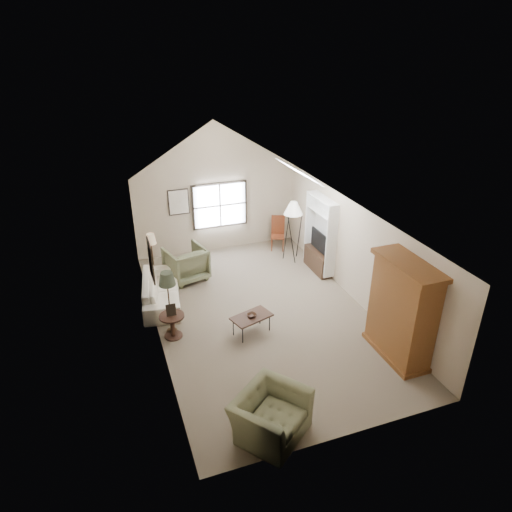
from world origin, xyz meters
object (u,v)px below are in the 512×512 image
object	(u,v)px
sofa	(161,290)
armchair_far	(186,263)
armoire	(402,310)
side_table	(173,326)
coffee_table	(252,324)
side_chair	(278,233)
armchair_near	(271,415)

from	to	relation	value
sofa	armchair_far	xyz separation A→B (m)	(0.85, 0.96, 0.14)
armoire	sofa	world-z (taller)	armoire
armchair_far	side_table	bearing A→B (deg)	56.53
armoire	armchair_far	xyz separation A→B (m)	(-3.53, 4.78, -0.63)
armchair_far	coffee_table	distance (m)	3.17
armoire	side_chair	xyz separation A→B (m)	(-0.42, 5.71, -0.56)
sofa	armchair_far	world-z (taller)	armchair_far
armchair_far	side_chair	world-z (taller)	side_chair
sofa	armchair_near	world-z (taller)	armchair_near
sofa	armchair_near	distance (m)	5.03
armoire	armchair_near	xyz separation A→B (m)	(-3.31, -1.09, -0.71)
armoire	sofa	size ratio (longest dim) A/B	0.98
armchair_near	coffee_table	bearing A→B (deg)	39.58
armoire	side_table	xyz separation A→B (m)	(-4.38, 2.22, -0.82)
armoire	sofa	xyz separation A→B (m)	(-4.38, 3.82, -0.77)
side_table	side_chair	size ratio (longest dim) A/B	0.53
armchair_near	armoire	bearing A→B (deg)	-19.34
sofa	side_chair	distance (m)	4.39
armchair_near	side_table	world-z (taller)	armchair_near
armchair_far	side_chair	bearing A→B (deg)	-178.45
sofa	side_table	world-z (taller)	sofa
armoire	side_chair	bearing A→B (deg)	94.19
armoire	armchair_near	size ratio (longest dim) A/B	1.83
side_table	armoire	bearing A→B (deg)	-26.90
armoire	coffee_table	bearing A→B (deg)	146.78
sofa	side_chair	xyz separation A→B (m)	(3.96, 1.89, 0.21)
armchair_near	sofa	bearing A→B (deg)	64.68
coffee_table	side_chair	distance (m)	4.57
sofa	armchair_far	bearing A→B (deg)	-33.34
armchair_near	armchair_far	xyz separation A→B (m)	(-0.22, 5.88, 0.08)
armchair_far	coffee_table	size ratio (longest dim) A/B	1.15
armoire	armchair_near	world-z (taller)	armoire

